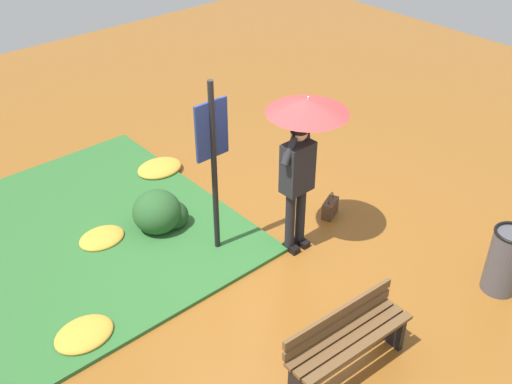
# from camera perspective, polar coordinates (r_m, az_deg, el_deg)

# --- Properties ---
(ground_plane) EXTENTS (18.00, 18.00, 0.00)m
(ground_plane) POSITION_cam_1_polar(r_m,az_deg,el_deg) (7.70, 1.80, -5.58)
(ground_plane) COLOR brown
(grass_verge) EXTENTS (4.80, 4.00, 0.05)m
(grass_verge) POSITION_cam_1_polar(r_m,az_deg,el_deg) (8.09, -19.64, -5.46)
(grass_verge) COLOR #2D662D
(grass_verge) RESTS_ON ground_plane
(person_with_umbrella) EXTENTS (0.96, 0.96, 2.04)m
(person_with_umbrella) POSITION_cam_1_polar(r_m,az_deg,el_deg) (6.99, 4.46, 5.19)
(person_with_umbrella) COLOR black
(person_with_umbrella) RESTS_ON ground_plane
(info_sign_post) EXTENTS (0.44, 0.07, 2.30)m
(info_sign_post) POSITION_cam_1_polar(r_m,az_deg,el_deg) (6.94, -4.10, 3.99)
(info_sign_post) COLOR black
(info_sign_post) RESTS_ON ground_plane
(handbag) EXTENTS (0.33, 0.25, 0.37)m
(handbag) POSITION_cam_1_polar(r_m,az_deg,el_deg) (8.30, 7.00, -1.48)
(handbag) COLOR #4C3323
(handbag) RESTS_ON ground_plane
(park_bench) EXTENTS (1.40, 0.44, 0.75)m
(park_bench) POSITION_cam_1_polar(r_m,az_deg,el_deg) (6.12, 8.60, -13.77)
(park_bench) COLOR black
(park_bench) RESTS_ON ground_plane
(trash_bin) EXTENTS (0.42, 0.42, 0.83)m
(trash_bin) POSITION_cam_1_polar(r_m,az_deg,el_deg) (7.47, 22.45, -5.99)
(trash_bin) COLOR #4C4C51
(trash_bin) RESTS_ON ground_plane
(shrub_cluster) EXTENTS (0.71, 0.64, 0.58)m
(shrub_cluster) POSITION_cam_1_polar(r_m,az_deg,el_deg) (8.00, -9.01, -1.92)
(shrub_cluster) COLOR #285628
(shrub_cluster) RESTS_ON ground_plane
(leaf_pile_near_person) EXTENTS (0.64, 0.51, 0.14)m
(leaf_pile_near_person) POSITION_cam_1_polar(r_m,az_deg,el_deg) (6.82, -15.90, -12.78)
(leaf_pile_near_person) COLOR gold
(leaf_pile_near_person) RESTS_ON ground_plane
(leaf_pile_by_bench) EXTENTS (0.70, 0.56, 0.15)m
(leaf_pile_by_bench) POSITION_cam_1_polar(r_m,az_deg,el_deg) (9.31, -9.08, 2.25)
(leaf_pile_by_bench) COLOR gold
(leaf_pile_by_bench) RESTS_ON ground_plane
(leaf_pile_far_path) EXTENTS (0.60, 0.48, 0.13)m
(leaf_pile_far_path) POSITION_cam_1_polar(r_m,az_deg,el_deg) (8.05, -14.33, -4.23)
(leaf_pile_far_path) COLOR gold
(leaf_pile_far_path) RESTS_ON ground_plane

